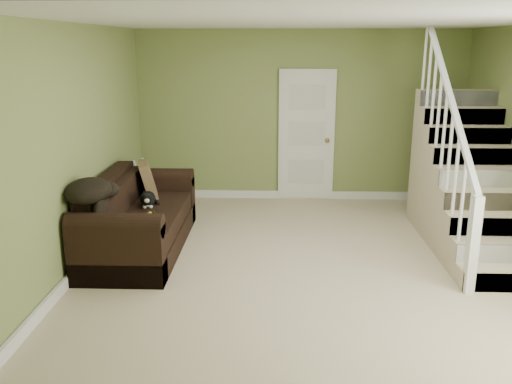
# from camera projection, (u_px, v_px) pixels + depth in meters

# --- Properties ---
(floor) EXTENTS (5.00, 5.50, 0.01)m
(floor) POSITION_uv_depth(u_px,v_px,m) (308.00, 266.00, 6.02)
(floor) COLOR tan
(floor) RESTS_ON ground
(ceiling) EXTENTS (5.00, 5.50, 0.01)m
(ceiling) POSITION_uv_depth(u_px,v_px,m) (315.00, 21.00, 5.33)
(ceiling) COLOR white
(ceiling) RESTS_ON wall_back
(wall_back) EXTENTS (5.00, 0.04, 2.60)m
(wall_back) POSITION_uv_depth(u_px,v_px,m) (300.00, 117.00, 8.32)
(wall_back) COLOR olive
(wall_back) RESTS_ON floor
(wall_front) EXTENTS (5.00, 0.04, 2.60)m
(wall_front) POSITION_uv_depth(u_px,v_px,m) (341.00, 246.00, 3.02)
(wall_front) COLOR olive
(wall_front) RESTS_ON floor
(wall_left) EXTENTS (0.04, 5.50, 2.60)m
(wall_left) POSITION_uv_depth(u_px,v_px,m) (76.00, 149.00, 5.76)
(wall_left) COLOR olive
(wall_left) RESTS_ON floor
(baseboard_back) EXTENTS (5.00, 0.04, 0.12)m
(baseboard_back) POSITION_uv_depth(u_px,v_px,m) (299.00, 195.00, 8.62)
(baseboard_back) COLOR white
(baseboard_back) RESTS_ON floor
(baseboard_left) EXTENTS (0.04, 5.50, 0.12)m
(baseboard_left) POSITION_uv_depth(u_px,v_px,m) (88.00, 258.00, 6.09)
(baseboard_left) COLOR white
(baseboard_left) RESTS_ON floor
(door) EXTENTS (0.86, 0.12, 2.02)m
(door) POSITION_uv_depth(u_px,v_px,m) (306.00, 136.00, 8.36)
(door) COLOR white
(door) RESTS_ON floor
(staircase) EXTENTS (1.00, 2.51, 2.82)m
(staircase) POSITION_uv_depth(u_px,v_px,m) (466.00, 189.00, 6.71)
(staircase) COLOR tan
(staircase) RESTS_ON floor
(sofa) EXTENTS (0.97, 2.25, 0.89)m
(sofa) POSITION_uv_depth(u_px,v_px,m) (137.00, 222.00, 6.45)
(sofa) COLOR black
(sofa) RESTS_ON floor
(side_table) EXTENTS (0.56, 0.56, 0.85)m
(side_table) POSITION_uv_depth(u_px,v_px,m) (143.00, 197.00, 7.57)
(side_table) COLOR black
(side_table) RESTS_ON floor
(cat) EXTENTS (0.28, 0.50, 0.24)m
(cat) POSITION_uv_depth(u_px,v_px,m) (147.00, 199.00, 6.53)
(cat) COLOR black
(cat) RESTS_ON sofa
(banana) EXTENTS (0.05, 0.18, 0.05)m
(banana) POSITION_uv_depth(u_px,v_px,m) (149.00, 215.00, 6.16)
(banana) COLOR gold
(banana) RESTS_ON sofa
(throw_pillow) EXTENTS (0.35, 0.53, 0.50)m
(throw_pillow) POSITION_uv_depth(u_px,v_px,m) (149.00, 181.00, 7.00)
(throw_pillow) COLOR #4E361F
(throw_pillow) RESTS_ON sofa
(throw_blanket) EXTENTS (0.58, 0.69, 0.25)m
(throw_blanket) POSITION_uv_depth(u_px,v_px,m) (88.00, 191.00, 5.59)
(throw_blanket) COLOR black
(throw_blanket) RESTS_ON sofa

